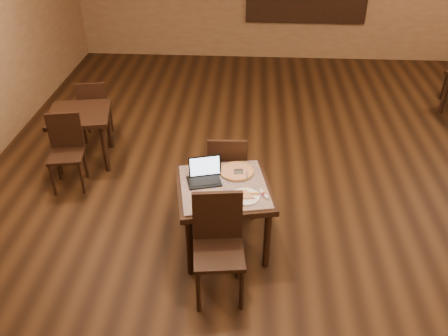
# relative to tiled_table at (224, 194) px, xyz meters

# --- Properties ---
(ground) EXTENTS (10.00, 10.00, 0.00)m
(ground) POSITION_rel_tiled_table_xyz_m (0.75, 0.74, -0.66)
(ground) COLOR black
(ground) RESTS_ON ground
(tiled_table) EXTENTS (1.08, 1.08, 0.76)m
(tiled_table) POSITION_rel_tiled_table_xyz_m (0.00, 0.00, 0.00)
(tiled_table) COLOR black
(tiled_table) RESTS_ON ground
(chair_main_near) EXTENTS (0.50, 0.50, 1.05)m
(chair_main_near) POSITION_rel_tiled_table_xyz_m (-0.01, -0.61, -0.07)
(chair_main_near) COLOR black
(chair_main_near) RESTS_ON ground
(chair_main_far) EXTENTS (0.44, 0.44, 0.99)m
(chair_main_far) POSITION_rel_tiled_table_xyz_m (0.00, 0.61, -0.10)
(chair_main_far) COLOR black
(chair_main_far) RESTS_ON ground
(laptop) EXTENTS (0.38, 0.34, 0.23)m
(laptop) POSITION_rel_tiled_table_xyz_m (-0.20, 0.10, 0.16)
(laptop) COLOR black
(laptop) RESTS_ON tiled_table
(plate) EXTENTS (0.28, 0.28, 0.02)m
(plate) POSITION_rel_tiled_table_xyz_m (0.22, -0.18, 0.11)
(plate) COLOR white
(plate) RESTS_ON tiled_table
(pizza_slice) EXTENTS (0.21, 0.21, 0.02)m
(pizza_slice) POSITION_rel_tiled_table_xyz_m (0.22, -0.18, 0.13)
(pizza_slice) COLOR beige
(pizza_slice) RESTS_ON plate
(pizza_pan) EXTENTS (0.37, 0.37, 0.01)m
(pizza_pan) POSITION_rel_tiled_table_xyz_m (0.12, 0.24, 0.11)
(pizza_pan) COLOR silver
(pizza_pan) RESTS_ON tiled_table
(pizza_whole) EXTENTS (0.35, 0.35, 0.02)m
(pizza_whole) POSITION_rel_tiled_table_xyz_m (0.12, 0.24, 0.12)
(pizza_whole) COLOR beige
(pizza_whole) RESTS_ON pizza_pan
(spatula) EXTENTS (0.12, 0.24, 0.01)m
(spatula) POSITION_rel_tiled_table_xyz_m (0.14, 0.22, 0.13)
(spatula) COLOR silver
(spatula) RESTS_ON pizza_whole
(napkin_roll) EXTENTS (0.10, 0.15, 0.04)m
(napkin_roll) POSITION_rel_tiled_table_xyz_m (0.40, -0.14, 0.12)
(napkin_roll) COLOR white
(napkin_roll) RESTS_ON tiled_table
(other_table_b) EXTENTS (0.90, 0.90, 0.72)m
(other_table_b) POSITION_rel_tiled_table_xyz_m (-1.98, 1.57, -0.06)
(other_table_b) COLOR black
(other_table_b) RESTS_ON ground
(other_table_b_chair_near) EXTENTS (0.47, 0.47, 0.94)m
(other_table_b_chair_near) POSITION_rel_tiled_table_xyz_m (-2.00, 1.03, -0.13)
(other_table_b_chair_near) COLOR black
(other_table_b_chair_near) RESTS_ON ground
(other_table_b_chair_far) EXTENTS (0.47, 0.47, 0.94)m
(other_table_b_chair_far) POSITION_rel_tiled_table_xyz_m (-1.97, 2.12, -0.13)
(other_table_b_chair_far) COLOR black
(other_table_b_chair_far) RESTS_ON ground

